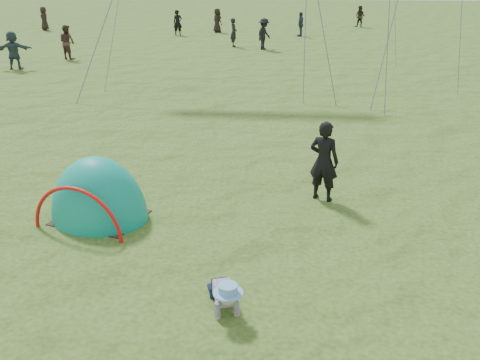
{
  "coord_description": "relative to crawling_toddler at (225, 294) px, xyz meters",
  "views": [
    {
      "loc": [
        1.08,
        -6.24,
        4.6
      ],
      "look_at": [
        0.32,
        2.56,
        1.0
      ],
      "focal_mm": 40.0,
      "sensor_mm": 36.0,
      "label": 1
    }
  ],
  "objects": [
    {
      "name": "ground",
      "position": [
        -0.32,
        -0.06,
        -0.29
      ],
      "size": [
        140.0,
        140.0,
        0.0
      ],
      "primitive_type": "plane",
      "color": "#254713"
    },
    {
      "name": "crawling_toddler",
      "position": [
        0.0,
        0.0,
        0.0
      ],
      "size": [
        0.75,
        0.89,
        0.58
      ],
      "primitive_type": null,
      "rotation": [
        0.0,
        0.0,
        0.33
      ],
      "color": "black",
      "rests_on": "ground"
    },
    {
      "name": "popup_tent",
      "position": [
        -2.75,
        2.76,
        -0.29
      ],
      "size": [
        2.27,
        2.03,
        2.49
      ],
      "primitive_type": "ellipsoid",
      "rotation": [
        0.0,
        0.0,
        -0.26
      ],
      "color": "#097D7D",
      "rests_on": "ground"
    },
    {
      "name": "standing_adult",
      "position": [
        1.59,
        4.05,
        0.55
      ],
      "size": [
        0.72,
        0.61,
        1.69
      ],
      "primitive_type": "imported",
      "rotation": [
        0.0,
        0.0,
        2.73
      ],
      "color": "black",
      "rests_on": "ground"
    },
    {
      "name": "crowd_person_1",
      "position": [
        -10.41,
        20.68,
        0.56
      ],
      "size": [
        1.03,
        0.95,
        1.71
      ],
      "primitive_type": "imported",
      "rotation": [
        0.0,
        0.0,
        2.69
      ],
      "color": "#442D29",
      "rests_on": "ground"
    },
    {
      "name": "crowd_person_3",
      "position": [
        -0.55,
        24.82,
        0.57
      ],
      "size": [
        1.08,
        1.28,
        1.73
      ],
      "primitive_type": "imported",
      "rotation": [
        0.0,
        0.0,
        1.09
      ],
      "color": "black",
      "rests_on": "ground"
    },
    {
      "name": "crowd_person_4",
      "position": [
        -17.01,
        32.93,
        0.54
      ],
      "size": [
        0.81,
        0.96,
        1.66
      ],
      "primitive_type": "imported",
      "rotation": [
        0.0,
        0.0,
        5.14
      ],
      "color": "black",
      "rests_on": "ground"
    },
    {
      "name": "crowd_person_5",
      "position": [
        -11.81,
        17.77,
        0.57
      ],
      "size": [
        1.67,
        0.78,
        1.73
      ],
      "primitive_type": "imported",
      "rotation": [
        0.0,
        0.0,
        3.31
      ],
      "color": "#31434B",
      "rests_on": "ground"
    },
    {
      "name": "crowd_person_6",
      "position": [
        -2.37,
        25.78,
        0.52
      ],
      "size": [
        0.47,
        0.64,
        1.62
      ],
      "primitive_type": "imported",
      "rotation": [
        0.0,
        0.0,
        1.72
      ],
      "color": "black",
      "rests_on": "ground"
    },
    {
      "name": "crowd_person_8",
      "position": [
        1.63,
        30.97,
        0.5
      ],
      "size": [
        0.59,
        0.99,
        1.58
      ],
      "primitive_type": "imported",
      "rotation": [
        0.0,
        0.0,
        4.95
      ],
      "color": "#28394A",
      "rests_on": "ground"
    },
    {
      "name": "crowd_person_10",
      "position": [
        -4.21,
        32.68,
        0.53
      ],
      "size": [
        0.93,
        0.94,
        1.64
      ],
      "primitive_type": "imported",
      "rotation": [
        0.0,
        0.0,
        2.35
      ],
      "color": "black",
      "rests_on": "ground"
    },
    {
      "name": "crowd_person_12",
      "position": [
        -6.67,
        30.76,
        0.54
      ],
      "size": [
        0.72,
        0.61,
        1.67
      ],
      "primitive_type": "imported",
      "rotation": [
        0.0,
        0.0,
        0.41
      ],
      "color": "black",
      "rests_on": "ground"
    },
    {
      "name": "crowd_person_13",
      "position": [
        6.28,
        36.91,
        0.5
      ],
      "size": [
        0.97,
        0.92,
        1.59
      ],
      "primitive_type": "imported",
      "rotation": [
        0.0,
        0.0,
        5.72
      ],
      "color": "black",
      "rests_on": "ground"
    }
  ]
}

